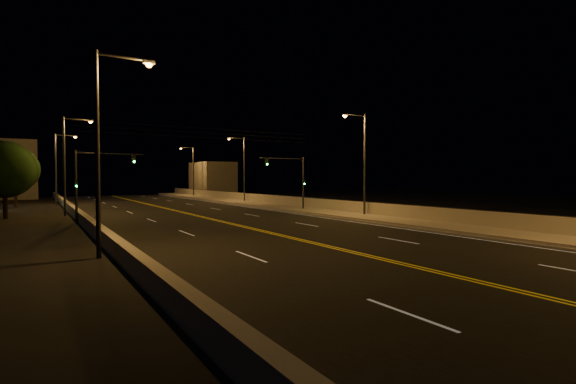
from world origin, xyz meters
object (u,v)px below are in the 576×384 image
tree_0 (4,169)px  tree_2 (15,169)px  streetlight_2 (242,165)px  streetlight_3 (192,168)px  streetlight_1 (362,158)px  traffic_signal_left (91,176)px  streetlight_5 (68,159)px  traffic_signal_right (294,177)px  streetlight_4 (104,139)px  streetlight_6 (58,164)px

tree_0 → tree_2: 15.47m
streetlight_2 → streetlight_3: 21.10m
streetlight_1 → traffic_signal_left: (-20.25, 8.38, -1.59)m
streetlight_1 → streetlight_5: 26.19m
traffic_signal_right → streetlight_5: bearing=161.4°
traffic_signal_left → traffic_signal_right: bearing=0.0°
tree_0 → tree_2: (0.25, 15.47, 0.28)m
traffic_signal_right → tree_2: tree_2 is taller
streetlight_3 → tree_2: streetlight_3 is taller
streetlight_5 → traffic_signal_left: 6.97m
streetlight_1 → tree_0: size_ratio=1.35×
traffic_signal_right → streetlight_2: bearing=84.3°
streetlight_3 → streetlight_1: bearing=-90.0°
streetlight_5 → streetlight_4: bearing=-90.0°
streetlight_5 → streetlight_6: (0.00, 16.80, 0.00)m
streetlight_1 → streetlight_5: same height
tree_0 → streetlight_1: bearing=-30.6°
streetlight_5 → tree_0: bearing=175.0°
streetlight_5 → tree_2: bearing=105.8°
streetlight_3 → traffic_signal_left: (-20.25, -36.78, -1.59)m
traffic_signal_left → tree_2: (-5.67, 22.57, 0.86)m
streetlight_4 → traffic_signal_right: bearing=39.0°
streetlight_3 → traffic_signal_left: bearing=-118.8°
streetlight_1 → streetlight_6: same height
streetlight_1 → traffic_signal_right: size_ratio=1.60×
streetlight_3 → traffic_signal_right: size_ratio=1.60×
streetlight_3 → traffic_signal_left: streetlight_3 is taller
tree_0 → traffic_signal_right: bearing=-16.1°
traffic_signal_left → tree_2: bearing=104.1°
streetlight_5 → tree_0: size_ratio=1.35×
traffic_signal_right → traffic_signal_left: 18.68m
streetlight_2 → traffic_signal_left: streetlight_2 is taller
tree_0 → streetlight_5: bearing=-5.0°
traffic_signal_left → tree_0: (-5.92, 7.10, 0.58)m
streetlight_3 → tree_2: (-25.92, -14.21, -0.72)m
streetlight_1 → streetlight_2: (0.00, 24.06, 0.00)m
streetlight_2 → tree_2: size_ratio=1.27×
streetlight_2 → traffic_signal_left: bearing=-142.2°
streetlight_6 → traffic_signal_right: (19.85, -23.48, -1.59)m
streetlight_4 → tree_2: 38.91m
traffic_signal_left → tree_0: tree_0 is taller
streetlight_5 → traffic_signal_right: (19.85, -6.69, -1.59)m
streetlight_3 → streetlight_6: (-21.43, -13.30, 0.00)m
streetlight_3 → streetlight_6: size_ratio=1.00×
traffic_signal_right → tree_2: (-24.34, 22.57, 0.86)m
tree_2 → streetlight_4: bearing=-83.4°
streetlight_2 → traffic_signal_left: 25.66m
traffic_signal_right → tree_0: (-24.59, 7.10, 0.58)m
streetlight_1 → tree_2: streetlight_1 is taller
streetlight_4 → tree_0: size_ratio=1.35×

